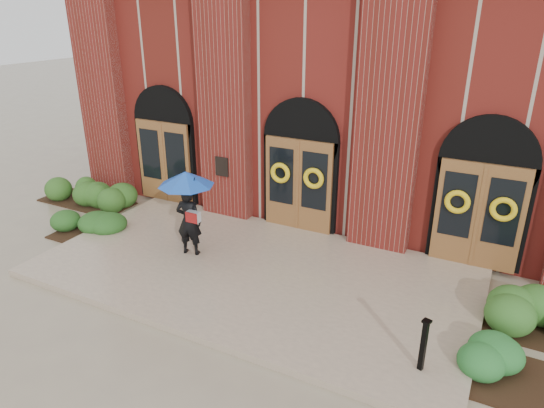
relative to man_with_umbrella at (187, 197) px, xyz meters
The scene contains 8 objects.
ground 2.38m from the man_with_umbrella, ahead, with size 90.00×90.00×0.00m, color gray.
landing 2.33m from the man_with_umbrella, ahead, with size 10.00×5.30×0.15m, color tan.
church_building 9.01m from the man_with_umbrella, 78.71° to the left, with size 16.20×12.53×7.00m.
man_with_umbrella is the anchor object (origin of this frame).
metal_post 6.21m from the man_with_umbrella, 15.34° to the right, with size 0.16×0.16×0.98m.
hedge_wall_left 5.55m from the man_with_umbrella, 163.93° to the left, with size 2.80×1.12×0.72m, color #29521B.
hedge_front_left 3.65m from the man_with_umbrella, behind, with size 1.52×1.30×0.54m, color #214B1A.
hedge_front_right 7.59m from the man_with_umbrella, ahead, with size 1.53×1.31×0.54m, color #225E27.
Camera 1 is at (4.95, -8.42, 5.83)m, focal length 32.00 mm.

